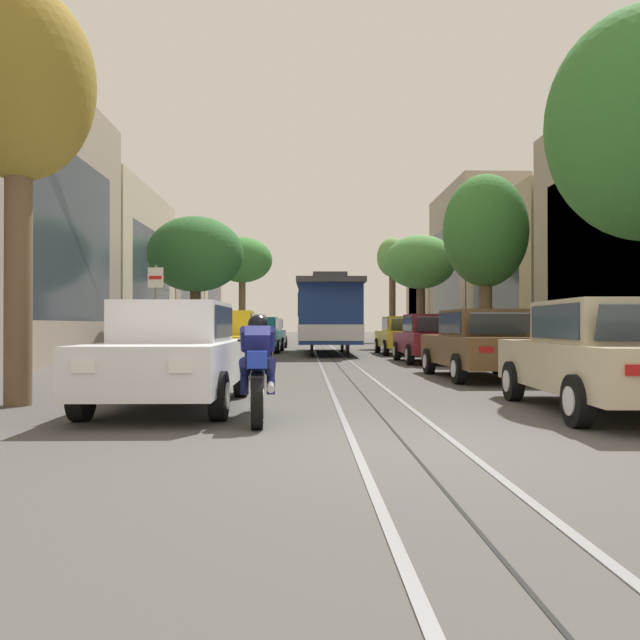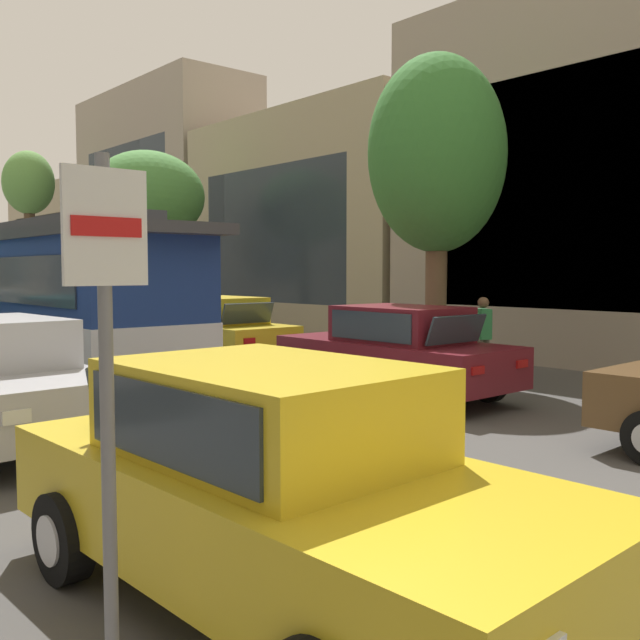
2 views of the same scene
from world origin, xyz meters
The scene contains 12 objects.
ground_plane centered at (0.00, 21.54, 0.00)m, with size 160.00×160.00×0.00m, color #4C4947.
trolley_track_rails centered at (0.00, 24.92, 0.00)m, with size 1.14×61.85×0.01m.
building_facade_right centered at (10.97, 25.25, 4.11)m, with size 5.36×53.55×10.42m.
parked_car_yellow_second_left centered at (-3.07, 9.40, 0.80)m, with size 2.10×4.40×1.58m.
parked_car_maroon_mid_right centered at (3.10, 14.11, 0.80)m, with size 2.00×4.36×1.58m.
parked_car_yellow_fourth_right centered at (3.10, 19.80, 0.80)m, with size 2.02×4.37×1.58m.
street_tree_kerb_right_second centered at (5.22, 15.01, 4.42)m, with size 2.92×2.57×6.42m.
street_tree_kerb_right_mid centered at (5.21, 27.04, 4.57)m, with size 3.81×3.11×6.06m.
street_tree_kerb_right_fourth centered at (5.37, 38.68, 5.89)m, with size 2.22×2.44×7.54m.
cable_car_trolley centered at (0.00, 20.38, 1.66)m, with size 2.65×9.15×3.28m.
pedestrian_on_right_pavement centered at (5.71, 14.22, 0.94)m, with size 0.55×0.42×1.67m.
street_sign_post centered at (-4.56, 8.62, 1.65)m, with size 0.36×0.07×2.66m.
Camera 2 is at (-5.81, 5.84, 2.18)m, focal length 39.83 mm.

